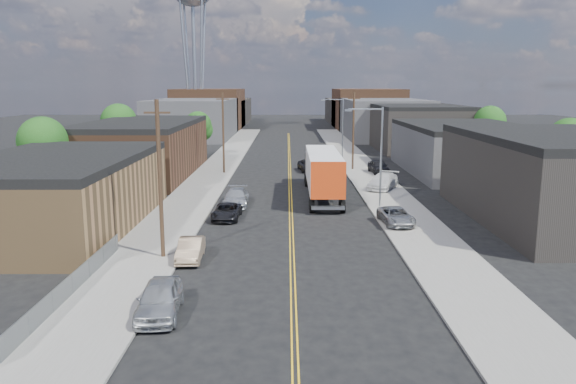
{
  "coord_description": "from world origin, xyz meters",
  "views": [
    {
      "loc": [
        -0.31,
        -24.25,
        10.8
      ],
      "look_at": [
        -0.25,
        19.5,
        2.5
      ],
      "focal_mm": 35.0,
      "sensor_mm": 36.0,
      "label": 1
    }
  ],
  "objects_px": {
    "car_left_d": "(236,197)",
    "car_right_lot_b": "(383,181)",
    "car_left_c": "(227,212)",
    "car_ahead_truck": "(309,166)",
    "car_right_lot_a": "(396,216)",
    "car_left_b": "(190,249)",
    "car_left_a": "(160,299)",
    "car_right_lot_c": "(378,166)",
    "semi_truck": "(322,170)"
  },
  "relations": [
    {
      "from": "semi_truck",
      "to": "car_left_d",
      "type": "bearing_deg",
      "value": -149.43
    },
    {
      "from": "semi_truck",
      "to": "car_left_c",
      "type": "distance_m",
      "value": 13.29
    },
    {
      "from": "car_left_b",
      "to": "car_left_c",
      "type": "xyz_separation_m",
      "value": [
        1.11,
        10.96,
        -0.04
      ]
    },
    {
      "from": "car_left_b",
      "to": "car_left_d",
      "type": "bearing_deg",
      "value": 82.89
    },
    {
      "from": "semi_truck",
      "to": "car_left_c",
      "type": "relative_size",
      "value": 3.76
    },
    {
      "from": "car_left_b",
      "to": "car_ahead_truck",
      "type": "relative_size",
      "value": 0.78
    },
    {
      "from": "car_left_b",
      "to": "semi_truck",
      "type": "bearing_deg",
      "value": 63.4
    },
    {
      "from": "car_ahead_truck",
      "to": "car_right_lot_c",
      "type": "bearing_deg",
      "value": -23.54
    },
    {
      "from": "car_right_lot_b",
      "to": "car_left_d",
      "type": "bearing_deg",
      "value": -126.44
    },
    {
      "from": "car_left_a",
      "to": "car_right_lot_b",
      "type": "bearing_deg",
      "value": 59.69
    },
    {
      "from": "car_left_c",
      "to": "car_right_lot_b",
      "type": "xyz_separation_m",
      "value": [
        15.06,
        13.12,
        0.31
      ]
    },
    {
      "from": "car_right_lot_b",
      "to": "car_right_lot_c",
      "type": "bearing_deg",
      "value": 109.3
    },
    {
      "from": "car_right_lot_a",
      "to": "car_right_lot_c",
      "type": "xyz_separation_m",
      "value": [
        2.8,
        26.17,
        0.17
      ]
    },
    {
      "from": "car_right_lot_a",
      "to": "car_ahead_truck",
      "type": "height_order",
      "value": "car_ahead_truck"
    },
    {
      "from": "car_left_c",
      "to": "car_right_lot_c",
      "type": "xyz_separation_m",
      "value": [
        16.29,
        23.91,
        0.33
      ]
    },
    {
      "from": "car_right_lot_a",
      "to": "car_right_lot_b",
      "type": "xyz_separation_m",
      "value": [
        1.58,
        15.37,
        0.15
      ]
    },
    {
      "from": "car_left_d",
      "to": "car_right_lot_a",
      "type": "height_order",
      "value": "car_left_d"
    },
    {
      "from": "car_right_lot_b",
      "to": "car_ahead_truck",
      "type": "distance_m",
      "value": 15.09
    },
    {
      "from": "car_left_b",
      "to": "car_right_lot_c",
      "type": "bearing_deg",
      "value": 61.28
    },
    {
      "from": "car_left_c",
      "to": "car_left_d",
      "type": "xyz_separation_m",
      "value": [
        0.29,
        5.33,
        0.13
      ]
    },
    {
      "from": "car_left_d",
      "to": "car_right_lot_c",
      "type": "distance_m",
      "value": 24.52
    },
    {
      "from": "car_left_c",
      "to": "car_right_lot_a",
      "type": "relative_size",
      "value": 0.98
    },
    {
      "from": "car_left_c",
      "to": "car_ahead_truck",
      "type": "height_order",
      "value": "car_ahead_truck"
    },
    {
      "from": "car_left_b",
      "to": "car_right_lot_a",
      "type": "xyz_separation_m",
      "value": [
        14.6,
        8.7,
        0.12
      ]
    },
    {
      "from": "semi_truck",
      "to": "car_left_c",
      "type": "xyz_separation_m",
      "value": [
        -8.43,
        -10.08,
        -1.96
      ]
    },
    {
      "from": "car_left_d",
      "to": "car_right_lot_b",
      "type": "height_order",
      "value": "car_right_lot_b"
    },
    {
      "from": "semi_truck",
      "to": "car_left_b",
      "type": "height_order",
      "value": "semi_truck"
    },
    {
      "from": "car_left_b",
      "to": "car_ahead_truck",
      "type": "bearing_deg",
      "value": 74.35
    },
    {
      "from": "car_left_d",
      "to": "car_right_lot_b",
      "type": "relative_size",
      "value": 0.96
    },
    {
      "from": "semi_truck",
      "to": "car_left_d",
      "type": "xyz_separation_m",
      "value": [
        -8.15,
        -4.76,
        -1.83
      ]
    },
    {
      "from": "car_left_a",
      "to": "car_left_d",
      "type": "xyz_separation_m",
      "value": [
        1.4,
        24.97,
        -0.06
      ]
    },
    {
      "from": "car_left_a",
      "to": "car_left_d",
      "type": "bearing_deg",
      "value": 82.77
    },
    {
      "from": "car_right_lot_c",
      "to": "car_ahead_truck",
      "type": "height_order",
      "value": "car_right_lot_c"
    },
    {
      "from": "car_right_lot_b",
      "to": "car_right_lot_a",
      "type": "bearing_deg",
      "value": -70.08
    },
    {
      "from": "car_ahead_truck",
      "to": "car_left_d",
      "type": "bearing_deg",
      "value": -117.19
    },
    {
      "from": "car_left_c",
      "to": "car_ahead_truck",
      "type": "distance_m",
      "value": 27.48
    },
    {
      "from": "car_left_c",
      "to": "car_left_b",
      "type": "bearing_deg",
      "value": -93.88
    },
    {
      "from": "car_right_lot_a",
      "to": "car_right_lot_b",
      "type": "bearing_deg",
      "value": 79.31
    },
    {
      "from": "car_left_d",
      "to": "car_ahead_truck",
      "type": "height_order",
      "value": "car_left_d"
    },
    {
      "from": "car_left_a",
      "to": "car_ahead_truck",
      "type": "relative_size",
      "value": 0.91
    },
    {
      "from": "car_left_b",
      "to": "car_left_c",
      "type": "height_order",
      "value": "car_left_b"
    },
    {
      "from": "car_left_a",
      "to": "car_left_d",
      "type": "relative_size",
      "value": 0.91
    },
    {
      "from": "car_left_a",
      "to": "car_left_c",
      "type": "height_order",
      "value": "car_left_a"
    },
    {
      "from": "car_left_a",
      "to": "car_left_b",
      "type": "xyz_separation_m",
      "value": [
        0.0,
        8.68,
        -0.14
      ]
    },
    {
      "from": "car_left_a",
      "to": "car_left_c",
      "type": "distance_m",
      "value": 19.67
    },
    {
      "from": "car_left_d",
      "to": "semi_truck",
      "type": "bearing_deg",
      "value": 29.55
    },
    {
      "from": "car_left_a",
      "to": "car_right_lot_a",
      "type": "relative_size",
      "value": 1.03
    },
    {
      "from": "car_right_lot_c",
      "to": "car_ahead_truck",
      "type": "relative_size",
      "value": 0.91
    },
    {
      "from": "car_left_b",
      "to": "car_right_lot_b",
      "type": "height_order",
      "value": "car_right_lot_b"
    },
    {
      "from": "car_left_a",
      "to": "car_right_lot_c",
      "type": "height_order",
      "value": "car_right_lot_c"
    }
  ]
}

